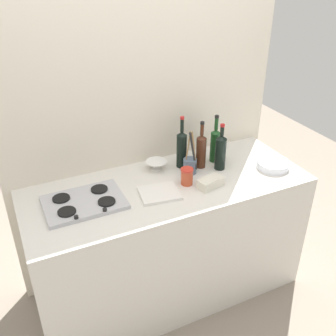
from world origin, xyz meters
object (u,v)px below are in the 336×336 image
wine_bottle_leftmost (215,144)px  utensil_crock (190,164)px  butter_dish (211,182)px  wine_bottle_mid_right (182,148)px  plate_stack (273,165)px  stovetop_hob (84,202)px  mixing_bowl (156,165)px  wine_bottle_mid_left (201,150)px  cutting_board (159,193)px  condiment_jar_front (187,176)px  wine_bottle_rightmost (221,151)px

wine_bottle_leftmost → utensil_crock: (-0.23, -0.08, -0.06)m
butter_dish → wine_bottle_mid_right: bearing=98.6°
wine_bottle_leftmost → plate_stack: bearing=-40.0°
stovetop_hob → butter_dish: 0.77m
stovetop_hob → wine_bottle_leftmost: size_ratio=1.36×
wine_bottle_mid_right → mixing_bowl: bearing=170.2°
wine_bottle_mid_left → mixing_bowl: size_ratio=2.32×
cutting_board → mixing_bowl: bearing=69.6°
stovetop_hob → butter_dish: bearing=-11.1°
condiment_jar_front → butter_dish: bearing=-37.5°
wine_bottle_mid_right → utensil_crock: bearing=-83.9°
wine_bottle_mid_right → butter_dish: (0.05, -0.31, -0.11)m
wine_bottle_mid_right → butter_dish: 0.33m
plate_stack → butter_dish: (-0.50, -0.02, 0.01)m
wine_bottle_leftmost → wine_bottle_mid_right: wine_bottle_mid_right is taller
wine_bottle_mid_right → condiment_jar_front: (-0.07, -0.22, -0.08)m
stovetop_hob → condiment_jar_front: size_ratio=4.21×
wine_bottle_rightmost → condiment_jar_front: wine_bottle_rightmost is taller
wine_bottle_rightmost → utensil_crock: size_ratio=1.08×
wine_bottle_mid_left → butter_dish: (-0.07, -0.25, -0.10)m
plate_stack → wine_bottle_mid_right: bearing=152.7°
butter_dish → condiment_jar_front: (-0.12, 0.09, 0.03)m
mixing_bowl → utensil_crock: size_ratio=0.48×
cutting_board → butter_dish: bearing=-9.6°
stovetop_hob → wine_bottle_rightmost: bearing=1.4°
wine_bottle_mid_right → plate_stack: bearing=-27.3°
utensil_crock → stovetop_hob: bearing=-175.7°
utensil_crock → condiment_jar_front: size_ratio=2.73×
wine_bottle_mid_left → plate_stack: bearing=-27.4°
wine_bottle_mid_right → mixing_bowl: wine_bottle_mid_right is taller
wine_bottle_mid_left → cutting_board: (-0.39, -0.19, -0.12)m
stovetop_hob → wine_bottle_leftmost: wine_bottle_leftmost is taller
wine_bottle_leftmost → wine_bottle_rightmost: wine_bottle_leftmost is taller
cutting_board → wine_bottle_leftmost: bearing=23.5°
wine_bottle_leftmost → butter_dish: 0.35m
condiment_jar_front → wine_bottle_mid_right: bearing=71.6°
wine_bottle_mid_left → stovetop_hob: bearing=-173.2°
condiment_jar_front → cutting_board: (-0.20, -0.04, -0.05)m
condiment_jar_front → cutting_board: size_ratio=0.46×
wine_bottle_leftmost → wine_bottle_rightmost: size_ratio=1.05×
wine_bottle_leftmost → mixing_bowl: wine_bottle_leftmost is taller
stovetop_hob → wine_bottle_mid_left: size_ratio=1.40×
utensil_crock → condiment_jar_front: 0.14m
plate_stack → butter_dish: butter_dish is taller
wine_bottle_leftmost → condiment_jar_front: bearing=-149.0°
wine_bottle_mid_right → cutting_board: size_ratio=1.54×
wine_bottle_rightmost → utensil_crock: (-0.21, 0.03, -0.06)m
stovetop_hob → condiment_jar_front: condiment_jar_front is taller
stovetop_hob → cutting_board: (0.44, -0.09, -0.00)m
wine_bottle_leftmost → wine_bottle_mid_left: wine_bottle_leftmost is taller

